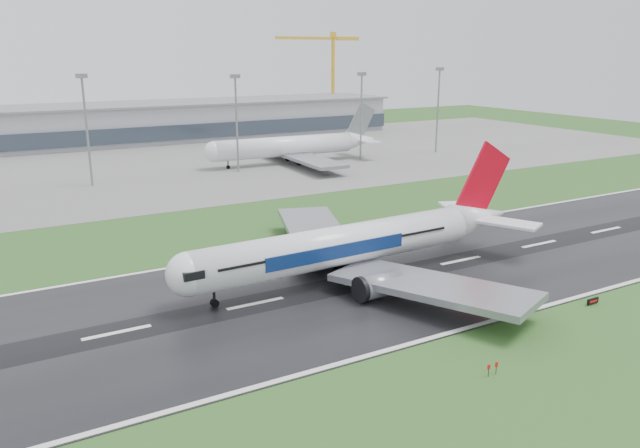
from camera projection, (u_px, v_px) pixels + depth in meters
ground at (368, 280)px, 100.63m from camera, size 520.00×520.00×0.00m
runway at (368, 280)px, 100.62m from camera, size 400.00×45.00×0.10m
apron at (160, 164)px, 205.52m from camera, size 400.00×130.00×0.08m
terminal at (119, 124)px, 253.87m from camera, size 240.00×36.00×15.00m
main_airliner at (362, 218)px, 100.56m from camera, size 68.22×65.19×19.48m
parked_airliner at (291, 135)px, 205.07m from camera, size 65.80×61.56×18.69m
tower_crane at (333, 79)px, 315.02m from camera, size 46.80×3.31×46.01m
runway_sign at (593, 301)px, 90.80m from camera, size 2.28×0.89×1.04m
floodmast_2 at (87, 133)px, 168.35m from camera, size 0.64×0.64×29.44m
floodmast_3 at (237, 126)px, 189.21m from camera, size 0.64×0.64×28.58m
floodmast_4 at (361, 118)px, 210.81m from camera, size 0.64×0.64×28.56m
floodmast_5 at (438, 112)px, 226.57m from camera, size 0.64×0.64×29.78m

